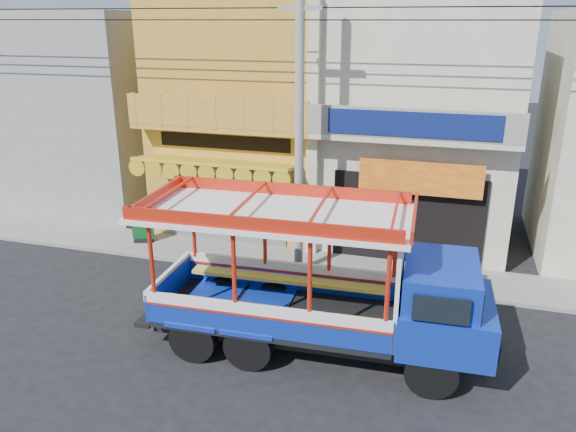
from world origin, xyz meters
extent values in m
plane|color=black|center=(0.00, 0.00, 0.00)|extent=(90.00, 90.00, 0.00)
cube|color=slate|center=(0.00, 4.00, 0.06)|extent=(30.00, 2.00, 0.12)
cube|color=#B18E27|center=(-4.00, 8.00, 4.00)|extent=(6.00, 6.00, 8.00)
cube|color=#595B5E|center=(-4.00, 4.98, 1.40)|extent=(4.20, 0.10, 2.60)
cube|color=gold|center=(-4.00, 4.25, 3.05)|extent=(5.20, 1.50, 0.31)
cube|color=#B18E27|center=(-4.00, 4.65, 4.05)|extent=(6.00, 0.70, 0.18)
cube|color=#B18E27|center=(-4.00, 4.35, 4.60)|extent=(6.00, 0.12, 0.95)
cube|color=black|center=(-4.00, 4.97, 3.55)|extent=(4.50, 0.04, 0.45)
cube|color=#BAB098|center=(2.00, 8.00, 4.00)|extent=(6.00, 6.00, 8.00)
cube|color=black|center=(2.00, 4.98, 1.50)|extent=(4.60, 0.12, 2.80)
cube|color=yellow|center=(2.30, 4.70, 2.90)|extent=(3.60, 0.05, 1.00)
cube|color=#BAB098|center=(2.00, 4.65, 4.05)|extent=(6.00, 0.70, 0.18)
cube|color=gray|center=(2.00, 4.35, 4.55)|extent=(6.00, 0.12, 0.85)
cube|color=navy|center=(2.00, 4.28, 4.55)|extent=(4.80, 0.06, 0.70)
cube|color=#BAB098|center=(-1.00, 4.85, 4.00)|extent=(0.35, 0.30, 8.00)
cube|color=gray|center=(-11.00, 8.00, 3.80)|extent=(6.00, 6.00, 7.60)
cylinder|color=gray|center=(-1.00, 3.30, 4.50)|extent=(0.26, 0.26, 9.00)
cube|color=gray|center=(-1.00, 3.30, 7.60)|extent=(1.20, 0.12, 0.12)
cylinder|color=black|center=(0.00, 3.30, 7.30)|extent=(28.00, 0.04, 0.04)
cylinder|color=black|center=(0.00, 3.30, 7.60)|extent=(28.00, 0.04, 0.04)
cylinder|color=black|center=(3.15, -1.52, 0.54)|extent=(1.10, 0.35, 1.08)
cylinder|color=black|center=(3.07, 0.54, 0.54)|extent=(1.10, 0.35, 1.08)
cylinder|color=black|center=(-0.75, -1.68, 0.54)|extent=(1.10, 0.35, 1.08)
cylinder|color=black|center=(-0.83, 0.38, 0.54)|extent=(1.10, 0.35, 1.08)
cylinder|color=black|center=(-2.05, -1.74, 0.54)|extent=(1.10, 0.35, 1.08)
cylinder|color=black|center=(-2.13, 0.32, 0.54)|extent=(1.10, 0.35, 1.08)
cube|color=black|center=(0.51, -0.60, 0.65)|extent=(7.36, 2.09, 0.30)
cube|color=#1132B7|center=(3.33, -0.48, 1.25)|extent=(2.05, 2.47, 0.98)
cube|color=#1132B7|center=(3.16, -0.49, 2.11)|extent=(1.61, 2.26, 0.81)
cube|color=black|center=(3.92, -0.46, 2.06)|extent=(0.14, 1.91, 0.60)
cube|color=black|center=(-0.38, -0.63, 0.87)|extent=(5.46, 2.61, 0.13)
cube|color=#1132B7|center=(-0.34, -1.78, 1.25)|extent=(5.37, 0.31, 0.65)
cube|color=white|center=(-0.34, -1.78, 1.54)|extent=(5.37, 0.32, 0.24)
cube|color=#1132B7|center=(-0.43, 0.51, 1.25)|extent=(5.37, 0.31, 0.65)
cube|color=white|center=(-0.43, 0.51, 1.54)|extent=(5.37, 0.32, 0.24)
cylinder|color=red|center=(-2.86, -1.87, 2.44)|extent=(0.10, 0.10, 1.74)
cylinder|color=red|center=(-2.95, 0.39, 2.44)|extent=(0.10, 0.10, 1.74)
cube|color=white|center=(2.32, -0.52, 2.09)|extent=(0.18, 2.20, 2.44)
cube|color=white|center=(-0.49, -0.64, 3.31)|extent=(6.12, 2.91, 0.11)
cube|color=red|center=(-0.49, -0.64, 3.50)|extent=(5.90, 2.79, 0.28)
cube|color=black|center=(-6.71, 4.05, 0.18)|extent=(0.68, 0.49, 0.11)
cube|color=#0C461B|center=(-6.71, 4.05, 0.73)|extent=(0.71, 0.28, 0.99)
imported|color=#164C15|center=(2.57, 3.97, 0.61)|extent=(1.16, 1.16, 0.97)
imported|color=#164C15|center=(3.86, 3.41, 0.65)|extent=(0.75, 0.71, 1.06)
imported|color=#164C15|center=(2.78, 4.12, 0.55)|extent=(0.62, 0.62, 0.86)
camera|label=1|loc=(3.13, -11.63, 7.33)|focal=35.00mm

